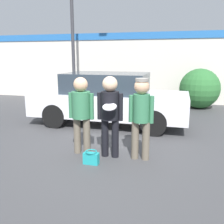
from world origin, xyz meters
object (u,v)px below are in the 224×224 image
at_px(handbag, 91,158).
at_px(parked_car_near, 109,99).
at_px(person_left, 81,109).
at_px(shrub, 200,89).
at_px(person_right, 141,112).
at_px(person_middle_with_frisbee, 110,110).

bearing_deg(handbag, parked_car_near, 99.37).
distance_m(person_left, shrub, 6.41).
bearing_deg(shrub, person_left, -115.35).
bearing_deg(person_right, shrub, 75.61).
bearing_deg(shrub, person_middle_with_frisbee, -109.98).
distance_m(person_middle_with_frisbee, parked_car_near, 2.63).
distance_m(parked_car_near, shrub, 4.36).
relative_size(person_left, parked_car_near, 0.35).
distance_m(person_right, shrub, 5.95).
bearing_deg(parked_car_near, handbag, -80.63).
distance_m(person_left, person_right, 1.26).
relative_size(person_left, person_middle_with_frisbee, 0.98).
bearing_deg(parked_car_near, shrub, 49.09).
relative_size(person_left, handbag, 5.49).
bearing_deg(person_left, shrub, 64.65).
xyz_separation_m(person_right, handbag, (-0.88, -0.50, -0.86)).
xyz_separation_m(person_middle_with_frisbee, shrub, (2.11, 5.80, -0.21)).
bearing_deg(handbag, shrub, 69.33).
distance_m(person_middle_with_frisbee, shrub, 6.18).
relative_size(person_right, parked_car_near, 0.35).
bearing_deg(shrub, handbag, -110.67).
height_order(person_left, person_middle_with_frisbee, person_middle_with_frisbee).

